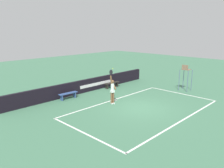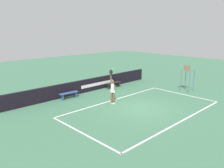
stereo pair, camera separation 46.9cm
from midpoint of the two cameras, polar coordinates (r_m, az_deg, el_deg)
The scene contains 8 objects.
ground_plane at distance 15.49m, azimuth 8.04°, elevation -6.05°, with size 60.00×60.00×0.00m, color #427556.
court_lines at distance 15.35m, azimuth 8.76°, elevation -6.25°, with size 10.34×5.73×0.00m.
back_wall at distance 19.25m, azimuth -5.56°, elevation -0.38°, with size 14.42×0.25×1.08m.
tennis_player at distance 15.94m, azimuth 0.94°, elevation -1.44°, with size 0.47×0.45×2.50m.
tennis_ball at distance 15.52m, azimuth 1.04°, elevation 3.90°, with size 0.07×0.07×0.07m.
umpire_chair at distance 20.26m, azimuth 19.20°, elevation 2.38°, with size 0.82×0.82×2.27m.
courtside_bench_near at distance 20.51m, azimuth 0.99°, elevation 0.08°, with size 1.64×0.46×0.49m.
courtside_bench_far at distance 17.54m, azimuth -10.12°, elevation -2.51°, with size 1.53×0.43×0.48m.
Camera 2 is at (-11.42, -9.04, 5.18)m, focal length 36.16 mm.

